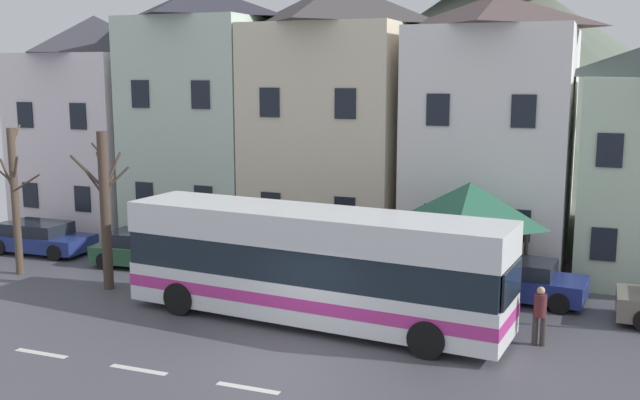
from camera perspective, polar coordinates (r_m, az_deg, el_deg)
The scene contains 17 objects.
ground_plane at distance 19.34m, azimuth -3.05°, elevation -12.26°, with size 40.00×60.00×0.07m.
townhouse_00 at distance 36.05m, azimuth -16.66°, elevation 5.65°, with size 5.59×6.32×9.79m.
townhouse_01 at distance 32.33m, azimuth -8.89°, elevation 6.42°, with size 5.51×5.32×10.81m.
townhouse_02 at distance 30.67m, azimuth 1.46°, elevation 6.38°, with size 5.99×7.04×10.83m.
townhouse_03 at distance 29.04m, azimuth 13.19°, elevation 5.22°, with size 5.72×6.74×10.10m.
hilltop_castle at distance 49.72m, azimuth 13.10°, elevation 9.76°, with size 42.24×42.24×20.93m.
transit_bus at distance 21.51m, azimuth -0.63°, elevation -5.15°, with size 11.68×3.52×3.33m.
bus_shelter at distance 24.00m, azimuth 11.45°, elevation -0.35°, with size 3.60×3.60×3.81m.
parked_car_01 at distance 28.73m, azimuth -13.19°, elevation -3.71°, with size 4.18×2.25×1.32m.
parked_car_02 at distance 24.71m, azimuth 15.20°, elevation -5.99°, with size 4.04×2.21×1.32m.
parked_car_03 at distance 32.12m, azimuth -20.71°, elevation -2.73°, with size 4.15×2.04×1.25m.
pedestrian_00 at distance 22.86m, azimuth 13.13°, elevation -6.74°, with size 0.36×0.35×1.52m.
pedestrian_01 at distance 20.80m, azimuth 16.57°, elevation -8.33°, with size 0.36×0.33×1.63m.
pedestrian_02 at distance 22.95m, azimuth 10.69°, elevation -6.45°, with size 0.35×0.34×1.63m.
public_bench at distance 26.74m, azimuth 8.48°, elevation -4.95°, with size 1.76×0.48×0.87m.
bare_tree_00 at distance 25.67m, azimuth -16.22°, elevation -0.59°, with size 1.75×1.23×5.33m.
bare_tree_01 at distance 28.64m, azimuth -22.42°, elevation 0.12°, with size 1.98×1.29×5.37m.
Camera 1 is at (7.38, -16.35, 7.21)m, focal length 41.57 mm.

